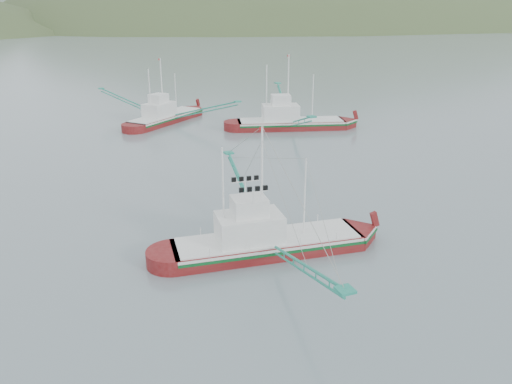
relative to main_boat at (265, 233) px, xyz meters
name	(u,v)px	position (x,y,z in m)	size (l,w,h in m)	color
ground	(290,266)	(0.76, -2.43, -1.47)	(1200.00, 1200.00, 0.00)	slate
main_boat	(265,233)	(0.00, 0.00, 0.00)	(13.56, 23.96, 9.73)	maroon
bg_boat_right	(290,114)	(18.17, 34.02, 0.61)	(15.59, 26.69, 11.05)	maroon
bg_boat_far	(165,108)	(2.65, 44.76, 0.71)	(19.78, 21.69, 10.14)	maroon
headland_right	(322,25)	(240.76, 427.57, -1.47)	(684.00, 432.00, 306.00)	#3E4F28
ridge_distant	(89,24)	(30.76, 557.57, -1.47)	(960.00, 400.00, 240.00)	slate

